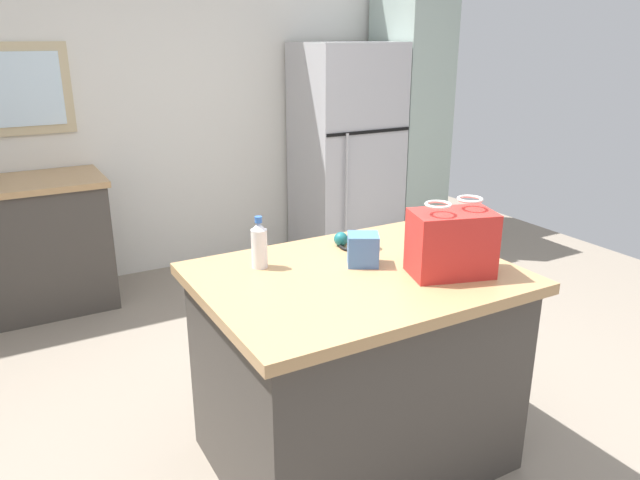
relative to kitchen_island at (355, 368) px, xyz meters
The scene contains 10 objects.
ground 0.46m from the kitchen_island, 89.53° to the left, with size 6.79×6.79×0.00m, color gray.
back_wall 2.86m from the kitchen_island, 90.27° to the left, with size 5.66×0.13×2.69m.
kitchen_island is the anchor object (origin of this frame).
refrigerator 2.72m from the kitchen_island, 59.16° to the left, with size 0.76×0.69×1.72m.
tall_cabinet 3.12m from the kitchen_island, 48.98° to the left, with size 0.46×0.62×2.10m.
sink_counter 2.63m from the kitchen_island, 116.93° to the left, with size 1.28×0.62×1.08m.
shopping_bag 0.67m from the kitchen_island, 31.14° to the right, with size 0.36×0.28×0.30m.
small_box 0.51m from the kitchen_island, 43.00° to the left, with size 0.13×0.11×0.13m, color #4775B7.
bottle 0.66m from the kitchen_island, 141.45° to the left, with size 0.07×0.07×0.22m.
ear_defenders 0.55m from the kitchen_island, 58.39° to the left, with size 0.21×0.21×0.06m.
Camera 1 is at (-1.23, -2.01, 1.78)m, focal length 33.97 mm.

